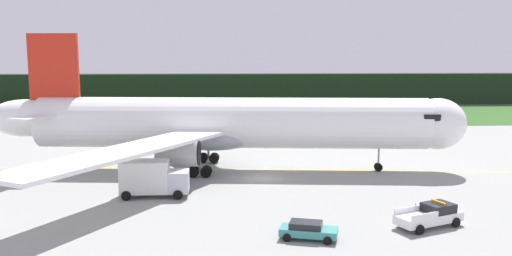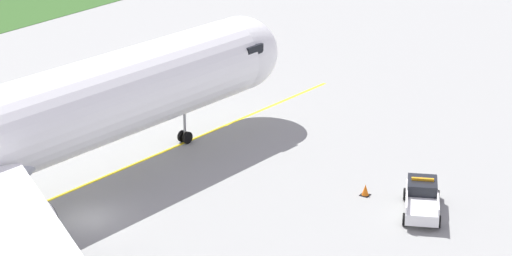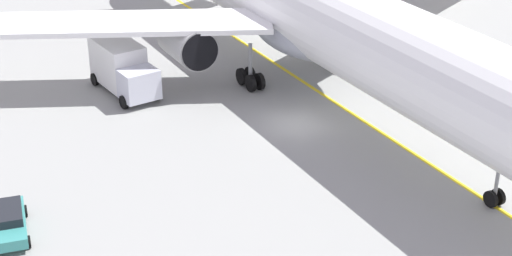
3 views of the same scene
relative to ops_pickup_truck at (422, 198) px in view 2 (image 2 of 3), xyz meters
The scene contains 4 objects.
ground 20.79m from the ops_pickup_truck, 126.31° to the left, with size 320.00×320.00×0.00m, color gray.
taxiway_centerline_main 26.16m from the ops_pickup_truck, 126.06° to the left, with size 70.73×0.30×0.01m, color yellow.
ops_pickup_truck is the anchor object (origin of this frame).
apron_cone 4.07m from the ops_pickup_truck, 86.75° to the left, with size 0.61×0.61×0.77m.
Camera 2 is at (-37.34, -36.77, 25.23)m, focal length 64.79 mm.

